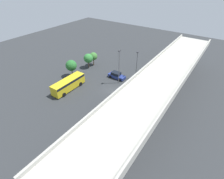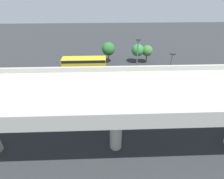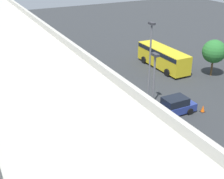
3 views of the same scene
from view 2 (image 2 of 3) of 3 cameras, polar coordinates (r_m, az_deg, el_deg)
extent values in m
plane|color=#2D3033|center=(28.72, 0.00, -1.09)|extent=(111.21, 111.21, 0.00)
cube|color=#ADAAA0|center=(15.78, 1.46, -1.59)|extent=(51.90, 7.94, 0.90)
cube|color=#ADAAA0|center=(18.75, 0.80, 6.76)|extent=(51.90, 0.30, 0.55)
cube|color=#ADAAA0|center=(12.30, 2.56, -8.67)|extent=(51.90, 0.30, 0.55)
cylinder|color=#ADAAA0|center=(18.11, 1.30, -11.41)|extent=(1.28, 1.28, 6.52)
cube|color=navy|center=(31.01, 10.11, 2.27)|extent=(1.76, 4.60, 0.75)
cube|color=black|center=(30.87, 10.16, 3.69)|extent=(1.62, 2.30, 0.73)
cylinder|color=black|center=(30.14, 12.26, 0.57)|extent=(0.22, 0.65, 0.65)
cylinder|color=black|center=(29.75, 8.88, 0.50)|extent=(0.22, 0.65, 0.65)
cylinder|color=black|center=(32.52, 11.17, 3.19)|extent=(0.22, 0.65, 0.65)
cylinder|color=black|center=(32.17, 8.03, 3.16)|extent=(0.22, 0.65, 0.65)
cube|color=gold|center=(25.50, 6.98, -4.79)|extent=(1.81, 4.65, 0.66)
cube|color=black|center=(24.82, 7.20, -4.05)|extent=(1.67, 2.61, 0.69)
cylinder|color=black|center=(26.63, 4.55, -3.29)|extent=(0.22, 0.69, 0.69)
cylinder|color=black|center=(26.90, 8.48, -3.18)|extent=(0.22, 0.69, 0.69)
cylinder|color=black|center=(24.36, 5.26, -7.22)|extent=(0.22, 0.69, 0.69)
cylinder|color=black|center=(24.65, 9.57, -7.05)|extent=(0.22, 0.69, 0.69)
cube|color=silver|center=(25.39, 0.73, -4.56)|extent=(1.95, 4.62, 0.75)
cube|color=black|center=(24.69, 0.77, -3.70)|extent=(1.80, 2.17, 0.68)
cylinder|color=black|center=(26.65, -1.57, -3.14)|extent=(0.22, 0.70, 0.70)
cylinder|color=black|center=(26.73, 2.72, -3.04)|extent=(0.22, 0.70, 0.70)
cylinder|color=black|center=(24.37, -1.48, -7.03)|extent=(0.22, 0.70, 0.70)
cylinder|color=black|center=(24.46, 3.24, -6.91)|extent=(0.22, 0.70, 0.70)
cube|color=#515660|center=(25.08, -6.27, -5.34)|extent=(1.96, 4.62, 0.76)
cube|color=black|center=(24.37, -6.41, -4.63)|extent=(1.81, 2.60, 0.59)
cylinder|color=black|center=(26.46, -8.24, -3.89)|extent=(0.22, 0.63, 0.63)
cylinder|color=black|center=(26.31, -3.88, -3.83)|extent=(0.22, 0.63, 0.63)
cylinder|color=black|center=(24.22, -8.82, -7.87)|extent=(0.22, 0.63, 0.63)
cylinder|color=black|center=(24.05, -4.02, -7.83)|extent=(0.22, 0.63, 0.63)
cube|color=gold|center=(25.78, -12.67, -4.94)|extent=(1.72, 4.49, 0.71)
cube|color=black|center=(25.21, -12.92, -4.06)|extent=(1.59, 2.04, 0.61)
cylinder|color=black|center=(27.18, -14.01, -3.54)|extent=(0.22, 0.63, 0.63)
cylinder|color=black|center=(26.86, -10.31, -3.51)|extent=(0.22, 0.63, 0.63)
cylinder|color=black|center=(25.02, -15.10, -7.24)|extent=(0.22, 0.63, 0.63)
cylinder|color=black|center=(24.68, -11.07, -7.27)|extent=(0.22, 0.63, 0.63)
cube|color=gold|center=(36.02, -9.04, 8.35)|extent=(8.71, 2.36, 2.38)
cube|color=black|center=(35.69, -9.15, 9.60)|extent=(8.53, 2.40, 0.52)
cylinder|color=black|center=(37.28, -4.57, 7.85)|extent=(0.94, 0.29, 0.94)
cylinder|color=black|center=(35.11, -4.70, 6.24)|extent=(0.94, 0.29, 0.94)
cylinder|color=black|center=(37.91, -12.82, 7.56)|extent=(0.94, 0.29, 0.94)
cylinder|color=black|center=(35.78, -13.41, 5.96)|extent=(0.94, 0.29, 0.94)
cylinder|color=slate|center=(26.74, 17.85, 3.54)|extent=(0.16, 0.16, 7.25)
cube|color=#333338|center=(25.27, 19.25, 10.96)|extent=(0.70, 0.35, 0.20)
cylinder|color=slate|center=(27.51, 7.93, 7.11)|extent=(0.16, 0.16, 8.48)
cube|color=#333338|center=(26.00, 8.66, 15.80)|extent=(0.70, 0.35, 0.20)
cylinder|color=brown|center=(40.14, 11.15, 9.79)|extent=(0.24, 0.24, 1.75)
sphere|color=#3D7533|center=(39.49, 11.44, 12.30)|extent=(2.34, 2.34, 2.34)
cylinder|color=brown|center=(39.82, 8.16, 9.88)|extent=(0.24, 0.24, 1.75)
sphere|color=#337F38|center=(39.12, 8.38, 12.58)|extent=(2.63, 2.63, 2.63)
cylinder|color=brown|center=(39.50, -1.13, 10.15)|extent=(0.24, 0.24, 1.91)
sphere|color=#286B2D|center=(38.74, -1.16, 13.13)|extent=(2.85, 2.85, 2.85)
cube|color=black|center=(33.94, 10.86, 3.94)|extent=(0.44, 0.44, 0.04)
cone|color=#EA590F|center=(33.79, 10.92, 4.43)|extent=(0.40, 0.40, 0.70)
camera|label=1|loc=(28.53, -92.05, 17.65)|focal=28.00mm
camera|label=3|loc=(28.81, 71.23, 8.95)|focal=50.00mm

